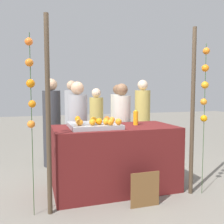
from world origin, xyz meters
name	(u,v)px	position (x,y,z in m)	size (l,w,h in m)	color
ground_plane	(115,188)	(0.00, 0.00, 0.00)	(24.00, 24.00, 0.00)	gray
stall_counter	(115,158)	(0.00, 0.00, 0.47)	(1.79, 0.90, 0.94)	#5B1919
orange_tray	(94,125)	(-0.32, -0.02, 0.97)	(0.69, 0.67, 0.06)	#9EA0A5
orange_0	(94,120)	(-0.32, 0.00, 1.04)	(0.09, 0.09, 0.09)	orange
orange_1	(118,122)	(-0.05, -0.29, 1.04)	(0.09, 0.09, 0.09)	orange
orange_2	(107,119)	(-0.10, 0.11, 1.04)	(0.08, 0.08, 0.08)	orange
orange_3	(92,122)	(-0.39, -0.22, 1.04)	(0.09, 0.09, 0.09)	orange
orange_4	(106,120)	(-0.15, -0.03, 1.04)	(0.08, 0.08, 0.08)	orange
orange_5	(93,122)	(-0.37, -0.15, 1.03)	(0.07, 0.07, 0.07)	orange
orange_6	(78,119)	(-0.51, 0.24, 1.04)	(0.08, 0.08, 0.08)	orange
orange_7	(106,122)	(-0.20, -0.23, 1.04)	(0.08, 0.08, 0.08)	orange
orange_8	(80,122)	(-0.56, -0.20, 1.04)	(0.09, 0.09, 0.09)	orange
orange_9	(79,122)	(-0.55, -0.10, 1.04)	(0.08, 0.08, 0.08)	orange
orange_10	(111,122)	(-0.16, -0.29, 1.04)	(0.08, 0.08, 0.08)	orange
orange_11	(112,120)	(-0.05, -0.02, 1.04)	(0.08, 0.08, 0.08)	orange
orange_12	(99,121)	(-0.29, -0.19, 1.04)	(0.09, 0.09, 0.09)	orange
juice_bottle	(136,118)	(0.35, 0.05, 1.05)	(0.07, 0.07, 0.23)	orange
chalkboard_sign	(145,190)	(0.17, -0.67, 0.22)	(0.39, 0.03, 0.46)	brown
vendor_left	(78,133)	(-0.43, 0.68, 0.75)	(0.32, 0.32, 1.61)	#99999E
vendor_right	(122,131)	(0.35, 0.68, 0.74)	(0.32, 0.32, 1.59)	beige
crowd_person_0	(142,121)	(1.19, 1.64, 0.80)	(0.34, 0.34, 1.71)	tan
crowd_person_1	(52,126)	(-0.81, 1.47, 0.79)	(0.34, 0.34, 1.70)	#333338
crowd_person_2	(118,123)	(0.67, 1.84, 0.75)	(0.32, 0.32, 1.61)	beige
crowd_person_3	(96,125)	(0.20, 1.93, 0.71)	(0.31, 0.31, 1.52)	tan
crowd_person_4	(72,119)	(-0.27, 2.49, 0.80)	(0.34, 0.34, 1.71)	#99999E
canopy_post_left	(48,116)	(-0.97, -0.49, 1.16)	(0.06, 0.06, 2.32)	#473828
canopy_post_right	(193,112)	(0.97, -0.49, 1.16)	(0.06, 0.06, 2.32)	#473828
garland_strand_left	(30,84)	(-1.16, -0.47, 1.53)	(0.11, 0.10, 2.10)	#2D4C23
garland_strand_right	(205,85)	(1.13, -0.54, 1.53)	(0.11, 0.11, 2.10)	#2D4C23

